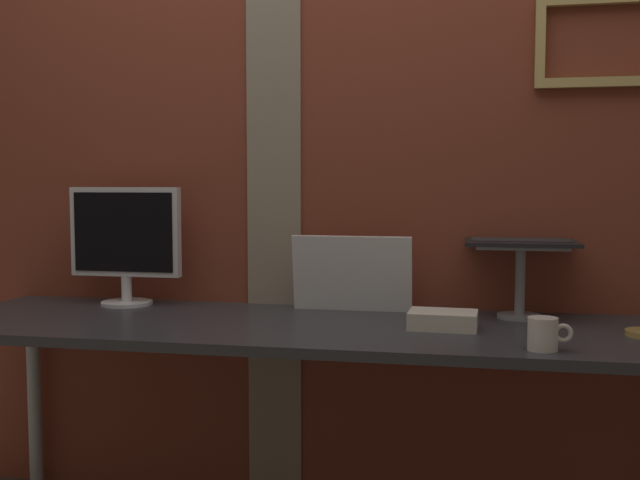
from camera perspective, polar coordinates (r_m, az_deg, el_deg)
name	(u,v)px	position (r m, az deg, el deg)	size (l,w,h in m)	color
brick_wall_back	(324,161)	(2.66, 0.32, 6.08)	(3.13, 0.15, 2.46)	brown
desk	(314,343)	(2.31, -0.49, -7.88)	(2.39, 0.68, 0.72)	#333338
monitor	(125,238)	(2.71, -14.67, 0.14)	(0.40, 0.18, 0.42)	white
laptop_stand	(520,269)	(2.45, 15.08, -2.14)	(0.28, 0.22, 0.24)	gray
laptop	(520,227)	(2.51, 15.03, 0.98)	(0.35, 0.30, 0.21)	black
whiteboard_panel	(352,274)	(2.50, 2.45, -2.60)	(0.40, 0.02, 0.26)	white
coffee_mug	(544,334)	(2.02, 16.75, -6.90)	(0.11, 0.08, 0.09)	silver
paper_clutter_stack	(443,320)	(2.25, 9.39, -6.05)	(0.20, 0.14, 0.05)	silver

